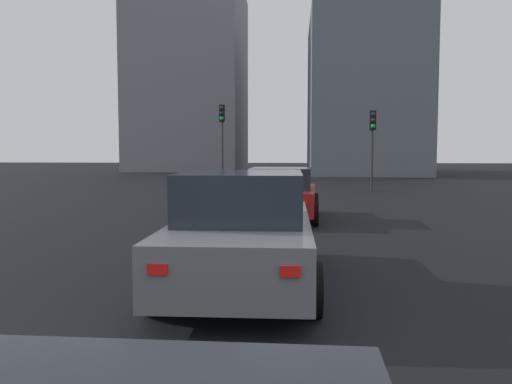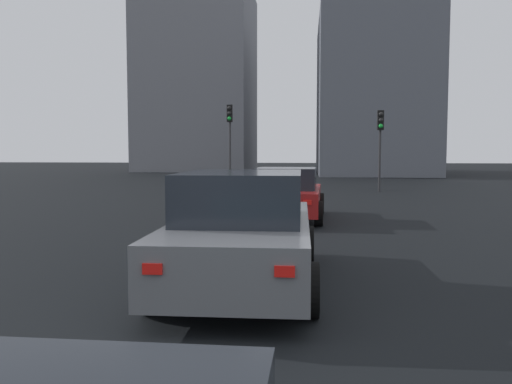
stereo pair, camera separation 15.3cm
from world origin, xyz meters
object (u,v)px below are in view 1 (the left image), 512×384
at_px(traffic_light_near_right, 222,128).
at_px(car_red_lead, 281,194).
at_px(traffic_light_near_left, 373,133).
at_px(car_grey_second, 244,231).

bearing_deg(traffic_light_near_right, car_red_lead, 17.52).
bearing_deg(traffic_light_near_right, traffic_light_near_left, 71.24).
xyz_separation_m(traffic_light_near_left, traffic_light_near_right, (2.90, 7.40, 0.39)).
xyz_separation_m(car_red_lead, car_grey_second, (-7.35, 0.30, 0.07)).
xyz_separation_m(car_red_lead, traffic_light_near_right, (13.18, 3.50, 2.39)).
distance_m(car_grey_second, traffic_light_near_right, 20.90).
height_order(car_red_lead, traffic_light_near_left, traffic_light_near_left).
distance_m(traffic_light_near_left, traffic_light_near_right, 7.96).
xyz_separation_m(car_red_lead, traffic_light_near_left, (10.28, -3.90, 2.01)).
bearing_deg(traffic_light_near_left, traffic_light_near_right, -112.82).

